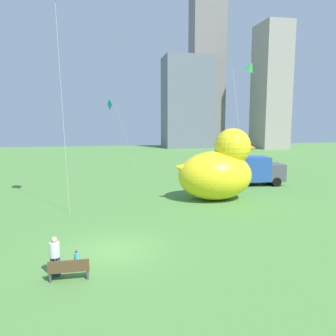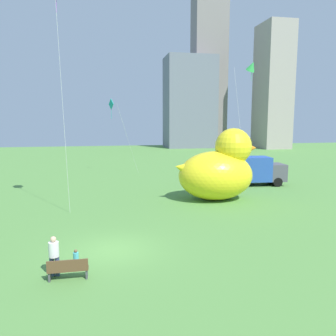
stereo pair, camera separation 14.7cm
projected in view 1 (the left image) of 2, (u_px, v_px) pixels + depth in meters
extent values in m
plane|color=#53893F|center=(114.00, 250.00, 17.04)|extent=(140.00, 140.00, 0.00)
cube|color=brown|center=(69.00, 270.00, 13.90)|extent=(1.63, 0.46, 0.06)
cube|color=brown|center=(69.00, 266.00, 13.67)|extent=(1.63, 0.07, 0.45)
cube|color=#47474C|center=(51.00, 276.00, 13.79)|extent=(0.08, 0.37, 0.39)
cube|color=#47474C|center=(88.00, 273.00, 14.07)|extent=(0.08, 0.37, 0.39)
cylinder|color=#38476B|center=(53.00, 267.00, 14.17)|extent=(0.19, 0.19, 0.85)
cylinder|color=#38476B|center=(58.00, 266.00, 14.21)|extent=(0.19, 0.19, 0.85)
cylinder|color=white|center=(55.00, 250.00, 14.08)|extent=(0.42, 0.42, 0.63)
sphere|color=#D8AD8C|center=(54.00, 240.00, 14.02)|extent=(0.25, 0.25, 0.25)
cylinder|color=silver|center=(76.00, 266.00, 14.70)|extent=(0.11, 0.11, 0.47)
cylinder|color=silver|center=(79.00, 266.00, 14.72)|extent=(0.11, 0.11, 0.47)
cylinder|color=#4CBFC6|center=(77.00, 257.00, 14.65)|extent=(0.23, 0.23, 0.35)
sphere|color=brown|center=(77.00, 251.00, 14.62)|extent=(0.14, 0.14, 0.14)
ellipsoid|color=yellow|center=(215.00, 176.00, 27.67)|extent=(6.13, 4.53, 4.00)
sphere|color=yellow|center=(233.00, 146.00, 27.62)|extent=(2.98, 2.98, 2.98)
cone|color=orange|center=(248.00, 148.00, 27.91)|extent=(1.34, 1.34, 1.34)
cone|color=yellow|center=(183.00, 168.00, 27.06)|extent=(1.83, 1.60, 1.92)
cube|color=#264CA5|center=(248.00, 169.00, 33.89)|extent=(4.14, 2.65, 2.40)
cube|color=#4C4C56|center=(274.00, 172.00, 34.22)|extent=(1.74, 2.43, 1.68)
cylinder|color=black|center=(272.00, 180.00, 34.32)|extent=(1.12, 2.47, 0.90)
cylinder|color=black|center=(240.00, 181.00, 33.97)|extent=(1.12, 2.47, 0.90)
cube|color=slate|center=(188.00, 103.00, 79.89)|extent=(11.39, 8.59, 21.02)
cube|color=gray|center=(207.00, 73.00, 84.30)|extent=(8.01, 6.06, 36.17)
cube|color=#9E938C|center=(271.00, 87.00, 77.14)|extent=(6.21, 8.39, 27.79)
cylinder|color=silver|center=(62.00, 104.00, 22.68)|extent=(0.36, 0.34, 15.12)
cylinder|color=purple|center=(55.00, 0.00, 21.87)|extent=(0.04, 0.04, 1.60)
cylinder|color=silver|center=(127.00, 140.00, 39.77)|extent=(2.68, 3.70, 8.36)
cube|color=teal|center=(110.00, 104.00, 40.11)|extent=(0.55, 1.20, 1.27)
cylinder|color=teal|center=(110.00, 112.00, 40.23)|extent=(0.04, 0.04, 1.60)
cylinder|color=silver|center=(238.00, 120.00, 41.16)|extent=(0.53, 3.00, 12.88)
cone|color=green|center=(250.00, 66.00, 40.78)|extent=(1.60, 1.81, 1.50)
cylinder|color=green|center=(250.00, 74.00, 40.91)|extent=(0.04, 0.04, 1.60)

